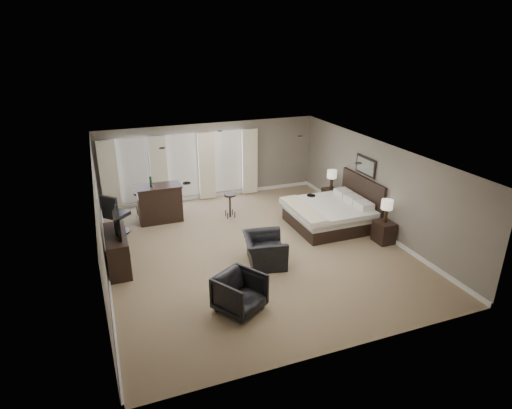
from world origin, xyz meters
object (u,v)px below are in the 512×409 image
object	(u,v)px
lamp_near	(386,211)
bar_stool_left	(140,203)
bar_counter	(160,203)
lamp_far	(332,180)
armchair_far	(240,291)
tv	(115,231)
bed	(330,204)
bar_stool_right	(230,205)
nightstand_far	(330,197)
nightstand_near	(384,232)
dresser	(117,251)
armchair_near	(264,245)
desk_chair	(117,213)

from	to	relation	value
lamp_near	bar_stool_left	distance (m)	7.48
bar_stool_left	bar_counter	bearing A→B (deg)	-57.13
lamp_near	lamp_far	size ratio (longest dim) A/B	0.99
bar_stool_left	armchair_far	bearing A→B (deg)	-77.60
tv	bar_stool_left	bearing A→B (deg)	-15.45
bed	bar_stool_right	xyz separation A→B (m)	(-2.53, 1.70, -0.33)
nightstand_far	lamp_near	xyz separation A→B (m)	(0.00, -2.90, 0.63)
nightstand_near	tv	size ratio (longest dim) A/B	0.60
lamp_far	bar_stool_left	distance (m)	6.23
dresser	tv	world-z (taller)	tv
lamp_far	tv	distance (m)	7.14
bed	bar_stool_left	xyz separation A→B (m)	(-5.13, 2.97, -0.35)
bed	lamp_far	size ratio (longest dim) A/B	3.43
bed	armchair_far	xyz separation A→B (m)	(-3.81, -3.02, -0.26)
lamp_far	dresser	size ratio (longest dim) A/B	0.42
bar_stool_right	armchair_far	bearing A→B (deg)	-105.13
nightstand_near	lamp_near	xyz separation A→B (m)	(0.00, 0.00, 0.62)
armchair_far	bar_stool_left	xyz separation A→B (m)	(-1.32, 5.99, -0.09)
dresser	bar_stool_left	world-z (taller)	dresser
bed	bar_stool_left	bearing A→B (deg)	149.95
lamp_far	tv	xyz separation A→B (m)	(-6.92, -1.76, 0.07)
lamp_near	armchair_near	bearing A→B (deg)	178.95
nightstand_near	armchair_near	bearing A→B (deg)	178.95
lamp_far	bar_counter	world-z (taller)	lamp_far
nightstand_far	bar_stool_right	size ratio (longest dim) A/B	0.75
bed	nightstand_far	bearing A→B (deg)	58.46
tv	bar_stool_right	distance (m)	4.08
nightstand_far	tv	world-z (taller)	tv
tv	armchair_far	bearing A→B (deg)	-140.72
nightstand_far	nightstand_near	bearing A→B (deg)	-90.00
bed	tv	xyz separation A→B (m)	(-6.03, -0.31, 0.26)
lamp_far	bar_stool_right	world-z (taller)	lamp_far
tv	desk_chair	distance (m)	2.09
armchair_far	lamp_far	bearing A→B (deg)	11.72
nightstand_near	lamp_near	bearing A→B (deg)	0.00
lamp_far	nightstand_far	bearing A→B (deg)	0.00
dresser	armchair_near	distance (m)	3.59
lamp_near	bar_counter	xyz separation A→B (m)	(-5.50, 3.61, -0.34)
bed	dresser	bearing A→B (deg)	-177.09
armchair_near	nightstand_near	bearing A→B (deg)	-79.41
bed	armchair_far	world-z (taller)	bed
nightstand_far	bar_stool_right	bearing A→B (deg)	175.77
bed	lamp_far	bearing A→B (deg)	58.46
lamp_far	bar_stool_left	bearing A→B (deg)	165.86
dresser	bar_stool_left	size ratio (longest dim) A/B	2.16
nightstand_far	lamp_near	world-z (taller)	lamp_near
bar_stool_left	lamp_far	bearing A→B (deg)	-14.14
nightstand_far	dresser	size ratio (longest dim) A/B	0.37
bar_counter	bar_stool_right	xyz separation A→B (m)	(2.08, -0.46, -0.19)
bar_stool_left	nightstand_near	bearing A→B (deg)	-36.28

